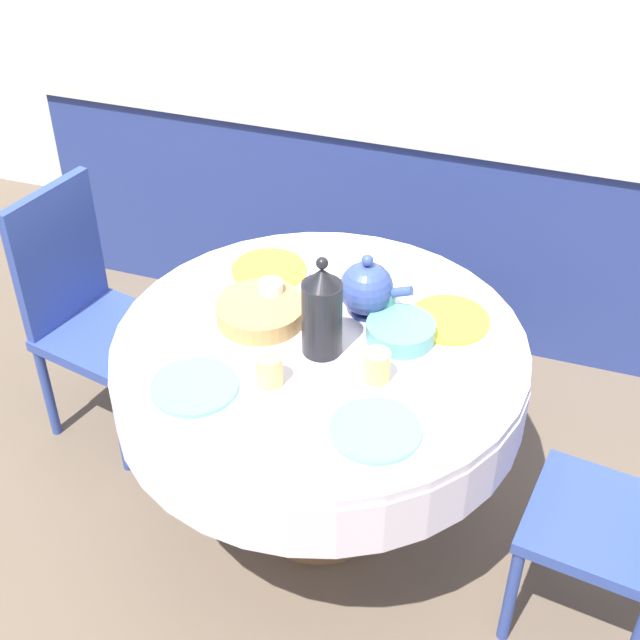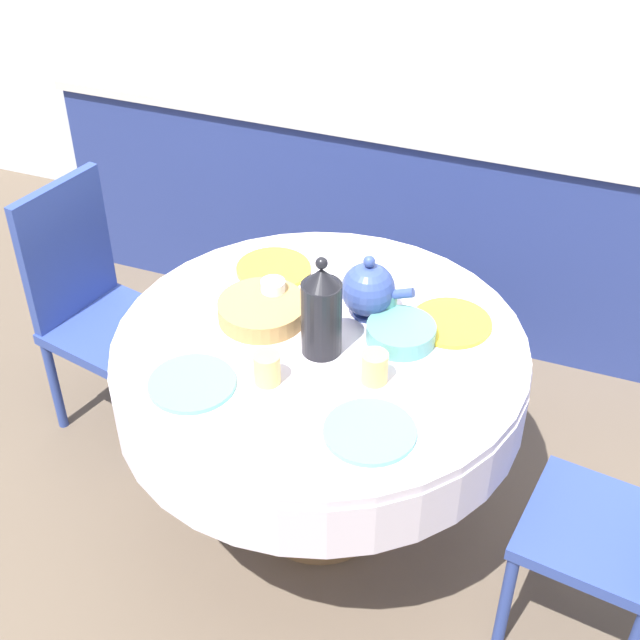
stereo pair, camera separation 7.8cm
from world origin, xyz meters
name	(u,v)px [view 1 (the left image)]	position (x,y,z in m)	size (l,w,h in m)	color
ground_plane	(320,513)	(0.00, 0.00, 0.00)	(12.00, 12.00, 0.00)	brown
kitchen_counter	(424,205)	(0.00, 1.39, 0.46)	(3.24, 0.64, 0.91)	navy
dining_table	(320,374)	(0.00, 0.00, 0.63)	(1.23, 1.23, 0.75)	olive
chair_left	(638,511)	(0.95, -0.13, 0.52)	(0.45, 0.45, 0.95)	#2D428E
chair_right	(87,306)	(-0.94, 0.21, 0.52)	(0.48, 0.48, 0.95)	#2D428E
plate_near_left	(194,387)	(-0.26, -0.31, 0.76)	(0.24, 0.24, 0.01)	#60BCB7
cup_near_left	(269,370)	(-0.07, -0.22, 0.80)	(0.07, 0.07, 0.09)	#DBB766
plate_near_right	(375,430)	(0.26, -0.31, 0.76)	(0.24, 0.24, 0.01)	#60BCB7
cup_near_right	(377,366)	(0.20, -0.11, 0.80)	(0.07, 0.07, 0.09)	#DBB766
plate_far_left	(269,270)	(-0.27, 0.29, 0.76)	(0.24, 0.24, 0.01)	yellow
cup_far_left	(271,295)	(-0.20, 0.11, 0.80)	(0.07, 0.07, 0.09)	white
plate_far_right	(449,320)	(0.34, 0.22, 0.76)	(0.24, 0.24, 0.01)	yellow
cup_far_right	(383,303)	(0.14, 0.18, 0.80)	(0.07, 0.07, 0.09)	#5BA39E
coffee_carafe	(322,311)	(0.02, -0.03, 0.89)	(0.12, 0.12, 0.32)	black
teapot	(367,289)	(0.09, 0.18, 0.85)	(0.23, 0.16, 0.21)	#33478E
bread_basket	(261,311)	(-0.20, 0.05, 0.78)	(0.27, 0.27, 0.06)	#AD844C
fruit_bowl	(401,331)	(0.22, 0.09, 0.78)	(0.20, 0.20, 0.06)	#569993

